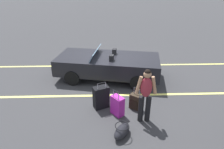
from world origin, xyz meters
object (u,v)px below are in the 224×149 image
suitcase_small_carryon (135,102)px  suitcase_large_black (101,97)px  traveler_person (146,93)px  convertible_car (103,64)px  duffel_bag (122,131)px  suitcase_medium_bright (117,106)px

suitcase_small_carryon → suitcase_large_black: bearing=-58.9°
suitcase_large_black → traveler_person: traveler_person is taller
suitcase_small_carryon → traveler_person: (-0.17, 0.61, 0.68)m
convertible_car → traveler_person: bearing=123.6°
suitcase_small_carryon → duffel_bag: (0.52, 1.21, -0.09)m
suitcase_medium_bright → duffel_bag: size_ratio=1.22×
suitcase_large_black → suitcase_small_carryon: bearing=-119.5°
suitcase_large_black → convertible_car: bearing=-25.1°
convertible_car → suitcase_large_black: convertible_car is taller
suitcase_large_black → traveler_person: (-1.25, 0.71, 0.56)m
suitcase_large_black → suitcase_medium_bright: suitcase_large_black is taller
suitcase_small_carryon → traveler_person: bearing=52.4°
traveler_person → suitcase_medium_bright: bearing=69.7°
suitcase_large_black → duffel_bag: size_ratio=1.34×
duffel_bag → traveler_person: (-0.68, -0.60, 0.77)m
suitcase_small_carryon → duffel_bag: 1.32m
suitcase_medium_bright → suitcase_small_carryon: 0.65m
duffel_bag → traveler_person: size_ratio=0.42×
suitcase_small_carryon → suitcase_medium_bright: bearing=-26.9°
suitcase_large_black → duffel_bag: (-0.57, 1.32, -0.21)m
convertible_car → suitcase_large_black: (0.05, 2.14, -0.22)m
suitcase_medium_bright → convertible_car: bearing=61.9°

